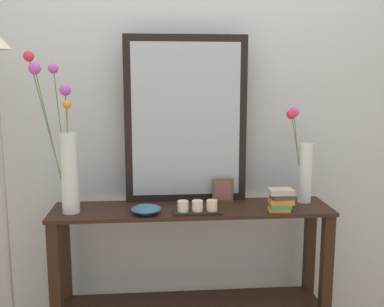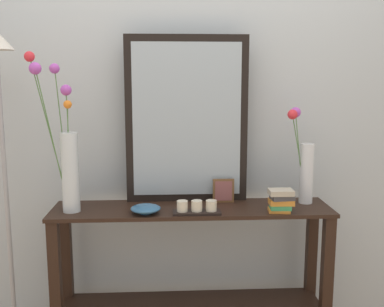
% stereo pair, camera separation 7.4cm
% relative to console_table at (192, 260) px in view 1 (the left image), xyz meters
% --- Properties ---
extents(wall_back, '(6.40, 0.08, 2.70)m').
position_rel_console_table_xyz_m(wall_back, '(0.00, 0.29, 0.88)').
color(wall_back, '#B2BCC1').
rests_on(wall_back, ground).
extents(console_table, '(1.48, 0.34, 0.77)m').
position_rel_console_table_xyz_m(console_table, '(0.00, 0.00, 0.00)').
color(console_table, black).
rests_on(console_table, ground).
extents(mirror_leaning, '(0.67, 0.03, 0.91)m').
position_rel_console_table_xyz_m(mirror_leaning, '(-0.02, 0.14, 0.75)').
color(mirror_leaning, black).
rests_on(mirror_leaning, console_table).
extents(tall_vase_left, '(0.22, 0.22, 0.81)m').
position_rel_console_table_xyz_m(tall_vase_left, '(-0.64, -0.04, 0.59)').
color(tall_vase_left, silver).
rests_on(tall_vase_left, console_table).
extents(vase_right, '(0.16, 0.15, 0.52)m').
position_rel_console_table_xyz_m(vase_right, '(0.62, 0.06, 0.51)').
color(vase_right, silver).
rests_on(vase_right, console_table).
extents(candle_tray, '(0.24, 0.09, 0.07)m').
position_rel_console_table_xyz_m(candle_tray, '(0.02, -0.11, 0.32)').
color(candle_tray, black).
rests_on(candle_tray, console_table).
extents(picture_frame_small, '(0.12, 0.01, 0.13)m').
position_rel_console_table_xyz_m(picture_frame_small, '(0.18, 0.09, 0.36)').
color(picture_frame_small, brown).
rests_on(picture_frame_small, console_table).
extents(decorative_bowl, '(0.15, 0.15, 0.04)m').
position_rel_console_table_xyz_m(decorative_bowl, '(-0.24, -0.09, 0.32)').
color(decorative_bowl, '#2D5B84').
rests_on(decorative_bowl, console_table).
extents(book_stack, '(0.13, 0.10, 0.12)m').
position_rel_console_table_xyz_m(book_stack, '(0.45, -0.10, 0.36)').
color(book_stack, orange).
rests_on(book_stack, console_table).
extents(floor_lamp, '(0.24, 0.24, 1.69)m').
position_rel_console_table_xyz_m(floor_lamp, '(-0.98, 0.04, 0.67)').
color(floor_lamp, '#9E9EA3').
rests_on(floor_lamp, ground).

